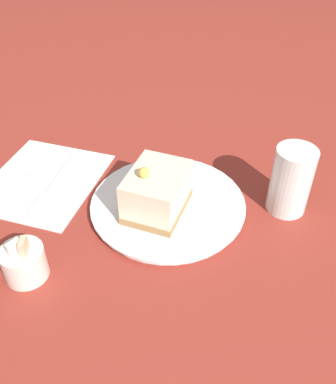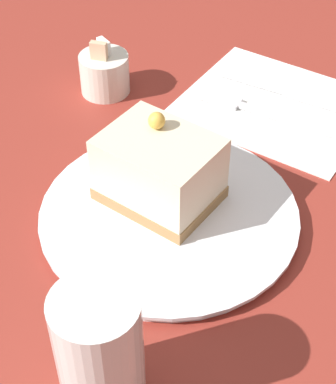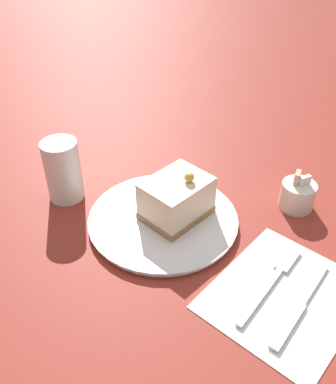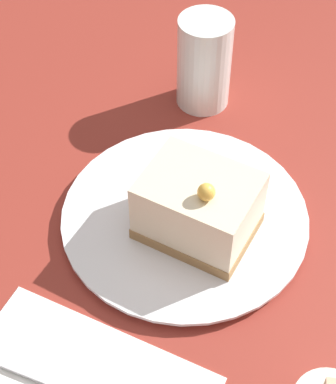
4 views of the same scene
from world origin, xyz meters
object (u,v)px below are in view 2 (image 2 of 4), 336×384
Objects in this scene: plate at (169,215)px; fork at (254,109)px; knife at (299,96)px; sugar_bowl at (104,73)px; drinking_glass at (100,352)px; cake_slice at (159,170)px.

plate is 0.21m from fork.
plate is 1.43× the size of knife.
sugar_bowl is at bearing 114.49° from knife.
plate is 2.22× the size of drinking_glass.
knife is at bearing -35.35° from fork.
knife is (0.25, -0.04, -0.04)m from cake_slice.
fork is at bearing 10.30° from drinking_glass.
drinking_glass reaches higher than cake_slice.
sugar_bowl reaches higher than plate.
drinking_glass reaches higher than sugar_bowl.
plate is 0.05m from cake_slice.
sugar_bowl reaches higher than fork.
plate reaches higher than knife.
cake_slice is at bearing 57.08° from plate.
drinking_glass reaches higher than fork.
plate is at bearing -119.38° from cake_slice.
knife is 2.50× the size of sugar_bowl.
drinking_glass is (-0.39, -0.07, 0.05)m from fork.
fork is 0.19m from sugar_bowl.
plate is 0.24m from sugar_bowl.
sugar_bowl is 0.42m from drinking_glass.
cake_slice is 0.26m from knife.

